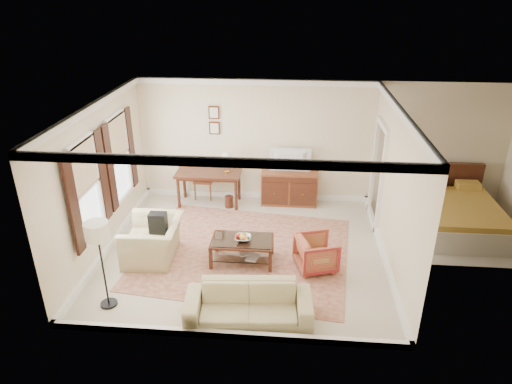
# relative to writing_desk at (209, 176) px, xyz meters

# --- Properties ---
(room_shell) EXTENTS (5.51, 5.01, 2.91)m
(room_shell) POSITION_rel_writing_desk_xyz_m (1.06, -2.02, 1.76)
(room_shell) COLOR beige
(room_shell) RESTS_ON ground
(annex_bedroom) EXTENTS (3.00, 2.70, 2.90)m
(annex_bedroom) POSITION_rel_writing_desk_xyz_m (5.55, -0.87, -0.38)
(annex_bedroom) COLOR beige
(annex_bedroom) RESTS_ON ground
(window_front) EXTENTS (0.12, 1.56, 1.80)m
(window_front) POSITION_rel_writing_desk_xyz_m (-1.64, -2.72, 0.83)
(window_front) COLOR #CCB284
(window_front) RESTS_ON room_shell
(window_rear) EXTENTS (0.12, 1.56, 1.80)m
(window_rear) POSITION_rel_writing_desk_xyz_m (-1.64, -1.12, 0.83)
(window_rear) COLOR #CCB284
(window_rear) RESTS_ON room_shell
(doorway) EXTENTS (0.10, 1.12, 2.25)m
(doorway) POSITION_rel_writing_desk_xyz_m (3.77, -0.52, 0.36)
(doorway) COLOR white
(doorway) RESTS_ON room_shell
(rug) EXTENTS (4.36, 3.86, 0.01)m
(rug) POSITION_rel_writing_desk_xyz_m (1.06, -2.09, -0.71)
(rug) COLOR maroon
(rug) RESTS_ON room_shell
(writing_desk) EXTENTS (1.51, 0.75, 0.82)m
(writing_desk) POSITION_rel_writing_desk_xyz_m (0.00, 0.00, 0.00)
(writing_desk) COLOR #462014
(writing_desk) RESTS_ON room_shell
(desk_chair) EXTENTS (0.54, 0.54, 1.05)m
(desk_chair) POSITION_rel_writing_desk_xyz_m (-0.20, 0.35, -0.19)
(desk_chair) COLOR brown
(desk_chair) RESTS_ON room_shell
(desk_lamp) EXTENTS (0.32, 0.32, 0.50)m
(desk_lamp) POSITION_rel_writing_desk_xyz_m (0.43, 0.00, 0.36)
(desk_lamp) COLOR silver
(desk_lamp) RESTS_ON writing_desk
(framed_prints) EXTENTS (0.25, 0.04, 0.68)m
(framed_prints) POSITION_rel_writing_desk_xyz_m (0.10, 0.45, 1.22)
(framed_prints) COLOR #462014
(framed_prints) RESTS_ON room_shell
(sideboard) EXTENTS (1.32, 0.51, 0.81)m
(sideboard) POSITION_rel_writing_desk_xyz_m (1.89, 0.19, -0.31)
(sideboard) COLOR brown
(sideboard) RESTS_ON room_shell
(tv) EXTENTS (0.92, 0.53, 0.12)m
(tv) POSITION_rel_writing_desk_xyz_m (1.89, 0.17, 0.55)
(tv) COLOR black
(tv) RESTS_ON sideboard
(coffee_table) EXTENTS (1.16, 0.68, 0.49)m
(coffee_table) POSITION_rel_writing_desk_xyz_m (1.06, -2.42, -0.34)
(coffee_table) COLOR #462014
(coffee_table) RESTS_ON room_shell
(fruit_bowl) EXTENTS (0.42, 0.42, 0.10)m
(fruit_bowl) POSITION_rel_writing_desk_xyz_m (1.08, -2.45, -0.17)
(fruit_bowl) COLOR silver
(fruit_bowl) RESTS_ON coffee_table
(book_a) EXTENTS (0.28, 0.12, 0.38)m
(book_a) POSITION_rel_writing_desk_xyz_m (0.99, -2.42, -0.53)
(book_a) COLOR brown
(book_a) RESTS_ON coffee_table
(book_b) EXTENTS (0.28, 0.10, 0.38)m
(book_b) POSITION_rel_writing_desk_xyz_m (1.17, -2.52, -0.53)
(book_b) COLOR brown
(book_b) RESTS_ON coffee_table
(striped_armchair) EXTENTS (0.82, 0.85, 0.71)m
(striped_armchair) POSITION_rel_writing_desk_xyz_m (2.44, -2.52, -0.36)
(striped_armchair) COLOR maroon
(striped_armchair) RESTS_ON room_shell
(club_armchair) EXTENTS (0.80, 1.20, 1.03)m
(club_armchair) POSITION_rel_writing_desk_xyz_m (-0.65, -2.42, -0.20)
(club_armchair) COLOR tan
(club_armchair) RESTS_ON room_shell
(backpack) EXTENTS (0.26, 0.35, 0.40)m
(backpack) POSITION_rel_writing_desk_xyz_m (-0.53, -2.38, 0.05)
(backpack) COLOR black
(backpack) RESTS_ON club_armchair
(sofa) EXTENTS (2.02, 0.72, 0.77)m
(sofa) POSITION_rel_writing_desk_xyz_m (1.34, -4.03, -0.33)
(sofa) COLOR tan
(sofa) RESTS_ON room_shell
(floor_lamp) EXTENTS (0.38, 0.38, 1.54)m
(floor_lamp) POSITION_rel_writing_desk_xyz_m (-1.00, -3.88, 0.58)
(floor_lamp) COLOR black
(floor_lamp) RESTS_ON room_shell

